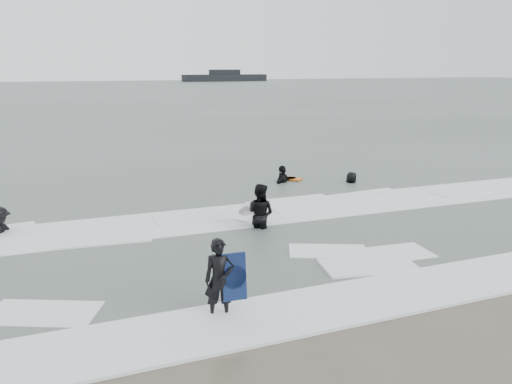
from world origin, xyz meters
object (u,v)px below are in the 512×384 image
object	(u,v)px
surfer_breaker	(1,236)
vessel_horizon	(225,77)
surfer_wading	(260,228)
surfer_right_near	(283,183)
surfer_centre	(220,317)
surfer_right_far	(351,184)

from	to	relation	value
surfer_breaker	vessel_horizon	xyz separation A→B (m)	(47.54, 136.89, 1.33)
surfer_wading	vessel_horizon	distance (m)	144.46
surfer_breaker	surfer_right_near	xyz separation A→B (m)	(10.45, 3.43, 0.00)
surfer_centre	surfer_breaker	bearing A→B (deg)	133.58
surfer_wading	surfer_breaker	world-z (taller)	surfer_wading
surfer_wading	surfer_right_far	size ratio (longest dim) A/B	1.18
surfer_right_far	vessel_horizon	world-z (taller)	vessel_horizon
vessel_horizon	surfer_right_near	bearing A→B (deg)	-105.53
surfer_centre	vessel_horizon	world-z (taller)	vessel_horizon
surfer_right_near	vessel_horizon	distance (m)	138.53
surfer_right_near	surfer_right_far	bearing A→B (deg)	122.98
surfer_centre	surfer_right_far	xyz separation A→B (m)	(8.44, 9.22, 0.00)
surfer_right_far	vessel_horizon	distance (m)	138.88
surfer_wading	surfer_right_far	distance (m)	7.12
surfer_right_near	vessel_horizon	xyz separation A→B (m)	(37.09, 133.46, 1.33)
surfer_centre	surfer_right_far	world-z (taller)	same
surfer_centre	surfer_breaker	size ratio (longest dim) A/B	0.95
surfer_right_near	vessel_horizon	size ratio (longest dim) A/B	0.07
surfer_right_near	surfer_centre	bearing A→B (deg)	25.83
surfer_breaker	surfer_right_far	size ratio (longest dim) A/B	1.05
surfer_breaker	vessel_horizon	distance (m)	144.92
surfer_wading	surfer_right_far	world-z (taller)	surfer_wading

